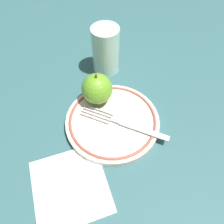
% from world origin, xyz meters
% --- Properties ---
extents(ground_plane, '(2.00, 2.00, 0.00)m').
position_xyz_m(ground_plane, '(0.00, 0.00, 0.00)').
color(ground_plane, '#2F585C').
extents(plate, '(0.20, 0.20, 0.02)m').
position_xyz_m(plate, '(-0.02, -0.00, 0.01)').
color(plate, beige).
rests_on(plate, ground_plane).
extents(apple_red_whole, '(0.07, 0.07, 0.08)m').
position_xyz_m(apple_red_whole, '(0.00, -0.06, 0.05)').
color(apple_red_whole, '#639E26').
rests_on(apple_red_whole, plate).
extents(fork, '(0.16, 0.14, 0.00)m').
position_xyz_m(fork, '(-0.04, 0.02, 0.02)').
color(fork, silver).
rests_on(fork, plate).
extents(drinking_glass, '(0.07, 0.07, 0.12)m').
position_xyz_m(drinking_glass, '(-0.05, -0.17, 0.06)').
color(drinking_glass, silver).
rests_on(drinking_glass, ground_plane).
extents(napkin_folded, '(0.14, 0.14, 0.01)m').
position_xyz_m(napkin_folded, '(0.10, 0.11, 0.00)').
color(napkin_folded, white).
rests_on(napkin_folded, ground_plane).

